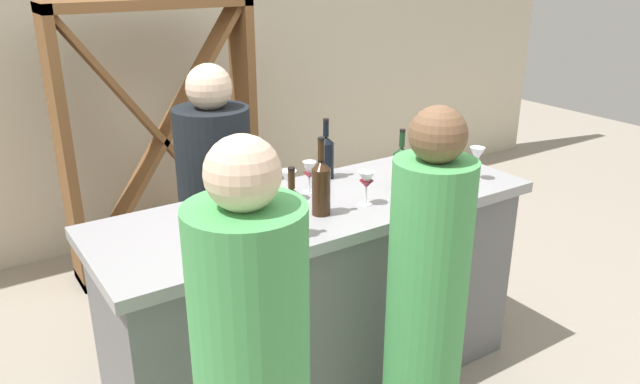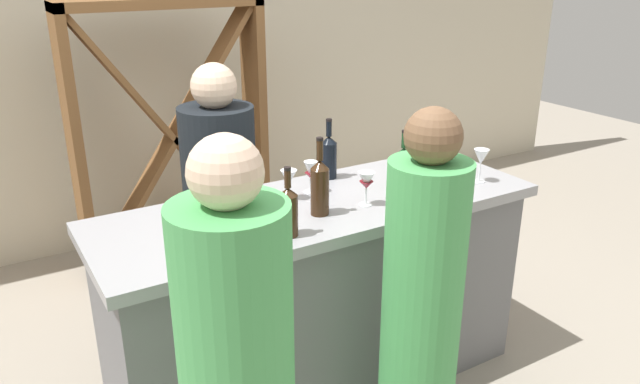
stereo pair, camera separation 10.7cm
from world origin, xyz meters
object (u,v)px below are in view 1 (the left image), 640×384
wine_bottle_leftmost_amber_brown (292,211)px  wine_glass_near_right (288,179)px  wine_bottle_second_right_olive_green (401,166)px  wine_rack (162,139)px  wine_bottle_second_left_amber_brown (321,186)px  wine_glass_near_left (477,156)px  person_center_guest (426,309)px  wine_bottle_center_near_black (326,156)px  wine_glass_far_left (309,172)px  person_right_guest (217,218)px  wine_glass_near_center (366,182)px

wine_bottle_leftmost_amber_brown → wine_glass_near_right: wine_bottle_leftmost_amber_brown is taller
wine_bottle_second_right_olive_green → wine_rack: bearing=107.9°
wine_bottle_second_left_amber_brown → wine_glass_near_left: 0.86m
wine_glass_near_left → wine_glass_near_right: wine_glass_near_left is taller
person_center_guest → wine_bottle_second_left_amber_brown: bearing=35.5°
wine_bottle_second_right_olive_green → wine_glass_near_left: bearing=-16.8°
wine_bottle_center_near_black → wine_glass_near_left: 0.72m
wine_glass_near_left → wine_bottle_second_right_olive_green: bearing=163.2°
wine_bottle_leftmost_amber_brown → wine_bottle_second_left_amber_brown: wine_bottle_second_left_amber_brown is taller
wine_bottle_second_right_olive_green → wine_glass_far_left: (-0.39, 0.18, -0.01)m
wine_bottle_second_right_olive_green → wine_glass_far_left: size_ratio=1.89×
wine_bottle_center_near_black → wine_bottle_leftmost_amber_brown: bearing=-134.7°
wine_bottle_second_left_amber_brown → wine_glass_far_left: (0.09, 0.24, -0.03)m
wine_rack → wine_glass_far_left: (0.16, -1.52, 0.19)m
wine_rack → wine_bottle_leftmost_amber_brown: 1.89m
wine_bottle_second_right_olive_green → wine_bottle_leftmost_amber_brown: bearing=-165.5°
person_right_guest → wine_bottle_second_left_amber_brown: bearing=-3.5°
person_right_guest → wine_bottle_second_right_olive_green: bearing=27.1°
wine_glass_far_left → person_center_guest: 0.82m
wine_bottle_leftmost_amber_brown → wine_glass_far_left: bearing=49.5°
wine_rack → wine_bottle_second_right_olive_green: size_ratio=6.18×
wine_rack → wine_glass_far_left: 1.54m
wine_bottle_second_left_amber_brown → wine_glass_near_center: wine_bottle_second_left_amber_brown is taller
wine_glass_far_left → wine_bottle_center_near_black: bearing=36.0°
wine_bottle_second_left_amber_brown → wine_glass_near_center: 0.23m
wine_bottle_leftmost_amber_brown → person_right_guest: person_right_guest is taller
wine_bottle_leftmost_amber_brown → wine_bottle_second_right_olive_green: (0.69, 0.18, 0.00)m
wine_rack → wine_bottle_leftmost_amber_brown: (-0.15, -1.88, 0.20)m
person_center_guest → wine_glass_far_left: bearing=22.8°
wine_bottle_leftmost_amber_brown → wine_glass_near_center: size_ratio=1.86×
wine_bottle_leftmost_amber_brown → wine_glass_far_left: wine_bottle_leftmost_amber_brown is taller
wine_bottle_leftmost_amber_brown → wine_bottle_second_right_olive_green: wine_bottle_second_right_olive_green is taller
wine_rack → wine_glass_near_right: size_ratio=12.75×
person_right_guest → wine_bottle_center_near_black: bearing=30.4°
wine_bottle_second_right_olive_green → wine_glass_near_center: size_ratio=1.87×
wine_bottle_leftmost_amber_brown → wine_glass_far_left: (0.31, 0.36, -0.01)m
person_center_guest → wine_bottle_center_near_black: bearing=10.5°
wine_glass_far_left → person_center_guest: person_center_guest is taller
wine_glass_near_center → person_right_guest: person_right_guest is taller
wine_bottle_leftmost_amber_brown → person_center_guest: (0.37, -0.38, -0.36)m
wine_glass_near_center → wine_glass_far_left: (-0.13, 0.26, -0.01)m
wine_glass_far_left → wine_bottle_second_right_olive_green: bearing=-24.9°
person_center_guest → person_right_guest: person_center_guest is taller
wine_rack → person_center_guest: wine_rack is taller
wine_bottle_leftmost_amber_brown → wine_bottle_second_left_amber_brown: bearing=29.4°
wine_bottle_second_left_amber_brown → wine_glass_near_left: size_ratio=2.05×
person_right_guest → wine_rack: bearing=163.3°
wine_rack → person_center_guest: size_ratio=1.16×
wine_bottle_second_left_amber_brown → person_center_guest: bearing=-72.4°
person_right_guest → wine_glass_far_left: bearing=9.3°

